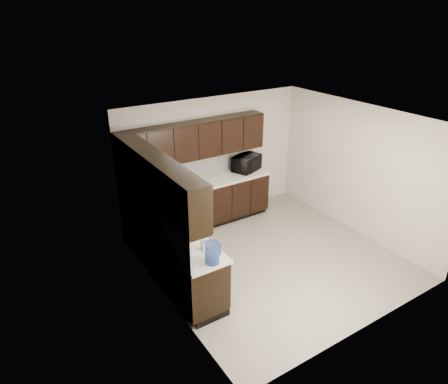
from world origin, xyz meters
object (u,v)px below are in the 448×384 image
(toaster_oven, at_px, (155,189))
(blue_pitcher, at_px, (212,253))
(microwave, at_px, (247,163))
(storage_bin, at_px, (176,223))
(sink, at_px, (185,244))

(toaster_oven, height_order, blue_pitcher, blue_pitcher)
(microwave, height_order, storage_bin, microwave)
(storage_bin, bearing_deg, microwave, 30.88)
(microwave, relative_size, toaster_oven, 1.81)
(toaster_oven, relative_size, storage_bin, 0.69)
(toaster_oven, height_order, storage_bin, toaster_oven)
(sink, relative_size, microwave, 1.40)
(sink, relative_size, storage_bin, 1.74)
(storage_bin, distance_m, blue_pitcher, 1.08)
(toaster_oven, bearing_deg, sink, -120.01)
(microwave, height_order, toaster_oven, microwave)
(toaster_oven, xyz_separation_m, storage_bin, (-0.22, -1.31, -0.01))
(storage_bin, xyz_separation_m, blue_pitcher, (0.01, -1.08, 0.06))
(sink, distance_m, blue_pitcher, 0.72)
(toaster_oven, bearing_deg, storage_bin, -120.68)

